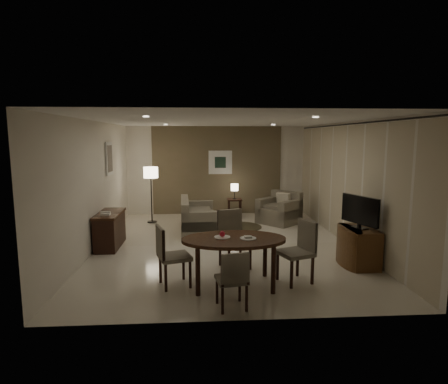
{
  "coord_description": "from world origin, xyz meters",
  "views": [
    {
      "loc": [
        -0.54,
        -8.03,
        2.34
      ],
      "look_at": [
        0.0,
        0.2,
        1.15
      ],
      "focal_mm": 30.0,
      "sensor_mm": 36.0,
      "label": 1
    }
  ],
  "objects": [
    {
      "name": "room_shell",
      "position": [
        0.0,
        0.4,
        1.35
      ],
      "size": [
        5.5,
        7.0,
        2.7
      ],
      "color": "beige",
      "rests_on": "ground"
    },
    {
      "name": "taupe_accent",
      "position": [
        0.0,
        3.48,
        1.35
      ],
      "size": [
        3.96,
        0.03,
        2.7
      ],
      "primitive_type": "cube",
      "color": "brown",
      "rests_on": "wall_back"
    },
    {
      "name": "curtain_wall",
      "position": [
        2.68,
        0.0,
        1.32
      ],
      "size": [
        0.08,
        6.7,
        2.58
      ],
      "primitive_type": null,
      "color": "beige",
      "rests_on": "wall_right"
    },
    {
      "name": "curtain_rod",
      "position": [
        2.68,
        0.0,
        2.64
      ],
      "size": [
        0.03,
        6.8,
        0.03
      ],
      "primitive_type": "cylinder",
      "rotation": [
        1.57,
        0.0,
        0.0
      ],
      "color": "black",
      "rests_on": "wall_right"
    },
    {
      "name": "art_back_frame",
      "position": [
        0.1,
        3.46,
        1.6
      ],
      "size": [
        0.72,
        0.03,
        0.72
      ],
      "primitive_type": "cube",
      "color": "silver",
      "rests_on": "wall_back"
    },
    {
      "name": "art_back_canvas",
      "position": [
        0.1,
        3.44,
        1.6
      ],
      "size": [
        0.34,
        0.01,
        0.34
      ],
      "primitive_type": "cube",
      "color": "#192E20",
      "rests_on": "wall_back"
    },
    {
      "name": "art_left_frame",
      "position": [
        -2.72,
        1.2,
        1.85
      ],
      "size": [
        0.03,
        0.6,
        0.8
      ],
      "primitive_type": "cube",
      "color": "silver",
      "rests_on": "wall_left"
    },
    {
      "name": "art_left_canvas",
      "position": [
        -2.71,
        1.2,
        1.85
      ],
      "size": [
        0.01,
        0.46,
        0.64
      ],
      "primitive_type": "cube",
      "color": "gray",
      "rests_on": "wall_left"
    },
    {
      "name": "downlight_nl",
      "position": [
        -1.4,
        -1.8,
        2.69
      ],
      "size": [
        0.1,
        0.1,
        0.01
      ],
      "primitive_type": "cylinder",
      "color": "white",
      "rests_on": "ceiling"
    },
    {
      "name": "downlight_nr",
      "position": [
        1.4,
        -1.8,
        2.69
      ],
      "size": [
        0.1,
        0.1,
        0.01
      ],
      "primitive_type": "cylinder",
      "color": "white",
      "rests_on": "ceiling"
    },
    {
      "name": "downlight_fl",
      "position": [
        -1.4,
        1.8,
        2.69
      ],
      "size": [
        0.1,
        0.1,
        0.01
      ],
      "primitive_type": "cylinder",
      "color": "white",
      "rests_on": "ceiling"
    },
    {
      "name": "downlight_fr",
      "position": [
        1.4,
        1.8,
        2.69
      ],
      "size": [
        0.1,
        0.1,
        0.01
      ],
      "primitive_type": "cylinder",
      "color": "white",
      "rests_on": "ceiling"
    },
    {
      "name": "console_desk",
      "position": [
        -2.49,
        0.0,
        0.38
      ],
      "size": [
        0.48,
        1.2,
        0.75
      ],
      "primitive_type": null,
      "color": "#452B16",
      "rests_on": "floor"
    },
    {
      "name": "telephone",
      "position": [
        -2.49,
        -0.3,
        0.8
      ],
      "size": [
        0.2,
        0.14,
        0.09
      ],
      "primitive_type": null,
      "color": "white",
      "rests_on": "console_desk"
    },
    {
      "name": "tv_cabinet",
      "position": [
        2.4,
        -1.5,
        0.35
      ],
      "size": [
        0.48,
        0.9,
        0.7
      ],
      "primitive_type": null,
      "color": "brown",
      "rests_on": "floor"
    },
    {
      "name": "flat_tv",
      "position": [
        2.38,
        -1.5,
        1.02
      ],
      "size": [
        0.36,
        0.85,
        0.6
      ],
      "primitive_type": null,
      "rotation": [
        0.0,
        0.0,
        0.35
      ],
      "color": "black",
      "rests_on": "tv_cabinet"
    },
    {
      "name": "dining_table",
      "position": [
        -0.01,
        -2.32,
        0.39
      ],
      "size": [
        1.65,
        1.03,
        0.78
      ],
      "primitive_type": null,
      "color": "#452B16",
      "rests_on": "floor"
    },
    {
      "name": "chair_near",
      "position": [
        -0.11,
        -3.11,
        0.42
      ],
      "size": [
        0.47,
        0.47,
        0.84
      ],
      "primitive_type": null,
      "rotation": [
        0.0,
        0.0,
        3.32
      ],
      "color": "#79735D",
      "rests_on": "floor"
    },
    {
      "name": "chair_far",
      "position": [
        0.09,
        -1.49,
        0.52
      ],
      "size": [
        0.64,
        0.64,
        1.04
      ],
      "primitive_type": null,
      "rotation": [
        0.0,
        0.0,
        0.33
      ],
      "color": "#79735D",
      "rests_on": "floor"
    },
    {
      "name": "chair_left",
      "position": [
        -0.95,
        -2.26,
        0.49
      ],
      "size": [
        0.59,
        0.59,
        0.97
      ],
      "primitive_type": null,
      "rotation": [
        0.0,
        0.0,
        1.89
      ],
      "color": "#79735D",
      "rests_on": "floor"
    },
    {
      "name": "chair_right",
      "position": [
        1.0,
        -2.25,
        0.5
      ],
      "size": [
        0.63,
        0.63,
        1.01
      ],
      "primitive_type": null,
      "rotation": [
        0.0,
        0.0,
        -1.2
      ],
      "color": "#79735D",
      "rests_on": "floor"
    },
    {
      "name": "plate_a",
      "position": [
        -0.19,
        -2.27,
        0.78
      ],
      "size": [
        0.26,
        0.26,
        0.02
      ],
      "primitive_type": "cylinder",
      "color": "white",
      "rests_on": "dining_table"
    },
    {
      "name": "plate_b",
      "position": [
        0.21,
        -2.37,
        0.78
      ],
      "size": [
        0.26,
        0.26,
        0.02
      ],
      "primitive_type": "cylinder",
      "color": "white",
      "rests_on": "dining_table"
    },
    {
      "name": "fruit_apple",
      "position": [
        -0.19,
        -2.27,
        0.84
      ],
      "size": [
        0.09,
        0.09,
        0.09
      ],
      "primitive_type": "sphere",
      "color": "red",
      "rests_on": "plate_a"
    },
    {
      "name": "napkin",
      "position": [
        0.21,
        -2.37,
        0.81
      ],
      "size": [
        0.12,
        0.08,
        0.03
      ],
      "primitive_type": "cube",
      "color": "white",
      "rests_on": "plate_b"
    },
    {
      "name": "round_rug",
      "position": [
        0.49,
        1.63,
        0.01
      ],
      "size": [
        1.2,
        1.2,
        0.01
      ],
      "primitive_type": "cylinder",
      "color": "#3D3422",
      "rests_on": "floor"
    },
    {
      "name": "sofa",
      "position": [
        -0.58,
        1.33,
        0.41
      ],
      "size": [
        1.77,
        0.94,
        0.81
      ],
      "primitive_type": null,
      "rotation": [
        0.0,
        0.0,
        1.62
      ],
      "color": "#79735D",
      "rests_on": "floor"
    },
    {
      "name": "armchair",
      "position": [
        1.64,
        2.0,
        0.43
      ],
      "size": [
        1.33,
        1.33,
        0.86
      ],
      "primitive_type": null,
      "rotation": [
        0.0,
        0.0,
        -0.83
      ],
      "color": "#79735D",
      "rests_on": "floor"
    },
    {
      "name": "side_table",
      "position": [
        0.49,
        2.93,
        0.27
      ],
      "size": [
        0.43,
        0.43,
        0.54
      ],
      "primitive_type": null,
      "color": "black",
      "rests_on": "floor"
    },
    {
      "name": "table_lamp",
      "position": [
        0.49,
        2.93,
        0.79
      ],
      "size": [
        0.22,
        0.22,
        0.5
      ],
      "primitive_type": null,
      "color": "#FFEAC1",
      "rests_on": "side_table"
    },
    {
      "name": "floor_lamp",
      "position": [
        -1.88,
        2.33,
        0.78
      ],
      "size": [
        0.39,
        0.39,
        1.55
      ],
      "primitive_type": null,
      "color": "#FFE5B7",
      "rests_on": "floor"
    }
  ]
}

